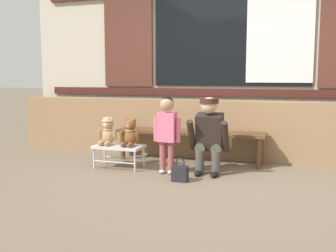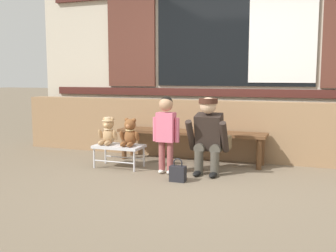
{
  "view_description": "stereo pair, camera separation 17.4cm",
  "coord_description": "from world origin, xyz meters",
  "px_view_note": "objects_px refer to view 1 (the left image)",
  "views": [
    {
      "loc": [
        1.06,
        -4.27,
        1.2
      ],
      "look_at": [
        -0.59,
        0.65,
        0.55
      ],
      "focal_mm": 42.54,
      "sensor_mm": 36.0,
      "label": 1
    },
    {
      "loc": [
        1.22,
        -4.21,
        1.2
      ],
      "look_at": [
        -0.59,
        0.65,
        0.55
      ],
      "focal_mm": 42.54,
      "sensor_mm": 36.0,
      "label": 2
    }
  ],
  "objects_px": {
    "small_display_bench": "(119,148)",
    "adult_crouching": "(210,135)",
    "child_standing": "(167,126)",
    "teddy_bear_plain": "(130,134)",
    "teddy_bear_with_hat": "(108,132)",
    "handbag_on_ground": "(180,173)",
    "wooden_bench_long": "(190,136)"
  },
  "relations": [
    {
      "from": "small_display_bench",
      "to": "handbag_on_ground",
      "type": "height_order",
      "value": "small_display_bench"
    },
    {
      "from": "teddy_bear_plain",
      "to": "teddy_bear_with_hat",
      "type": "bearing_deg",
      "value": 179.87
    },
    {
      "from": "small_display_bench",
      "to": "teddy_bear_with_hat",
      "type": "xyz_separation_m",
      "value": [
        -0.16,
        0.0,
        0.21
      ]
    },
    {
      "from": "small_display_bench",
      "to": "adult_crouching",
      "type": "relative_size",
      "value": 0.67
    },
    {
      "from": "teddy_bear_plain",
      "to": "child_standing",
      "type": "xyz_separation_m",
      "value": [
        0.54,
        -0.09,
        0.13
      ]
    },
    {
      "from": "child_standing",
      "to": "handbag_on_ground",
      "type": "relative_size",
      "value": 3.52
    },
    {
      "from": "teddy_bear_with_hat",
      "to": "child_standing",
      "type": "relative_size",
      "value": 0.38
    },
    {
      "from": "small_display_bench",
      "to": "teddy_bear_with_hat",
      "type": "height_order",
      "value": "teddy_bear_with_hat"
    },
    {
      "from": "teddy_bear_plain",
      "to": "handbag_on_ground",
      "type": "relative_size",
      "value": 1.34
    },
    {
      "from": "adult_crouching",
      "to": "teddy_bear_plain",
      "type": "bearing_deg",
      "value": -175.35
    },
    {
      "from": "wooden_bench_long",
      "to": "small_display_bench",
      "type": "height_order",
      "value": "wooden_bench_long"
    },
    {
      "from": "teddy_bear_with_hat",
      "to": "teddy_bear_plain",
      "type": "xyz_separation_m",
      "value": [
        0.32,
        -0.0,
        -0.01
      ]
    },
    {
      "from": "teddy_bear_with_hat",
      "to": "adult_crouching",
      "type": "xyz_separation_m",
      "value": [
        1.36,
        0.08,
        0.01
      ]
    },
    {
      "from": "teddy_bear_plain",
      "to": "handbag_on_ground",
      "type": "xyz_separation_m",
      "value": [
        0.8,
        -0.4,
        -0.37
      ]
    },
    {
      "from": "teddy_bear_with_hat",
      "to": "adult_crouching",
      "type": "height_order",
      "value": "adult_crouching"
    },
    {
      "from": "child_standing",
      "to": "handbag_on_ground",
      "type": "bearing_deg",
      "value": -49.58
    },
    {
      "from": "small_display_bench",
      "to": "child_standing",
      "type": "height_order",
      "value": "child_standing"
    },
    {
      "from": "wooden_bench_long",
      "to": "small_display_bench",
      "type": "distance_m",
      "value": 1.03
    },
    {
      "from": "teddy_bear_plain",
      "to": "child_standing",
      "type": "height_order",
      "value": "child_standing"
    },
    {
      "from": "teddy_bear_with_hat",
      "to": "handbag_on_ground",
      "type": "bearing_deg",
      "value": -19.48
    },
    {
      "from": "wooden_bench_long",
      "to": "adult_crouching",
      "type": "relative_size",
      "value": 2.21
    },
    {
      "from": "teddy_bear_with_hat",
      "to": "handbag_on_ground",
      "type": "xyz_separation_m",
      "value": [
        1.12,
        -0.4,
        -0.38
      ]
    },
    {
      "from": "teddy_bear_with_hat",
      "to": "wooden_bench_long",
      "type": "bearing_deg",
      "value": 35.1
    },
    {
      "from": "wooden_bench_long",
      "to": "small_display_bench",
      "type": "xyz_separation_m",
      "value": [
        -0.78,
        -0.66,
        -0.11
      ]
    },
    {
      "from": "adult_crouching",
      "to": "child_standing",
      "type": "bearing_deg",
      "value": -161.42
    },
    {
      "from": "teddy_bear_plain",
      "to": "handbag_on_ground",
      "type": "distance_m",
      "value": 0.96
    },
    {
      "from": "small_display_bench",
      "to": "child_standing",
      "type": "relative_size",
      "value": 0.67
    },
    {
      "from": "wooden_bench_long",
      "to": "adult_crouching",
      "type": "distance_m",
      "value": 0.72
    },
    {
      "from": "wooden_bench_long",
      "to": "teddy_bear_plain",
      "type": "height_order",
      "value": "teddy_bear_plain"
    },
    {
      "from": "small_display_bench",
      "to": "teddy_bear_with_hat",
      "type": "bearing_deg",
      "value": 179.23
    },
    {
      "from": "teddy_bear_with_hat",
      "to": "handbag_on_ground",
      "type": "height_order",
      "value": "teddy_bear_with_hat"
    },
    {
      "from": "small_display_bench",
      "to": "handbag_on_ground",
      "type": "bearing_deg",
      "value": -22.32
    }
  ]
}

